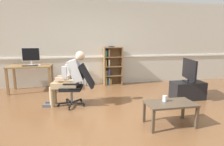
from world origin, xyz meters
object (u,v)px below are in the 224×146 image
Objects in this scene: imac_monitor at (31,55)px; drinking_glass at (165,98)px; tv_stand at (187,90)px; tv_screen at (189,70)px; computer_desk at (31,69)px; computer_mouse at (39,65)px; office_chair at (78,83)px; coffee_table at (170,106)px; person_seated at (69,77)px; radiator at (77,78)px; keyboard at (30,66)px; bookshelf at (112,67)px.

drinking_glass is at bearing -44.28° from imac_monitor.
tv_screen is (0.00, -0.00, 0.52)m from tv_stand.
computer_desk is 11.68× the size of computer_mouse.
coffee_table is at bearing 59.83° from office_chair.
computer_desk is 1.95m from office_chair.
person_seated is 1.47× the size of coffee_table.
imac_monitor is 2.06m from office_chair.
computer_desk is at bearing -163.20° from radiator.
tv_screen is (4.00, -1.34, -0.03)m from keyboard.
imac_monitor reaches higher than computer_mouse.
person_seated is (-0.20, 0.03, 0.14)m from office_chair.
drinking_glass is at bearing -44.82° from computer_mouse.
radiator is (1.27, 0.31, -0.78)m from imac_monitor.
tv_stand is (4.03, -1.48, -0.43)m from computer_desk.
office_chair is at bearing -47.00° from computer_desk.
bookshelf is at bearing 10.86° from computer_mouse.
person_seated reaches higher than radiator.
bookshelf is 2.12m from person_seated.
tv_screen is (1.62, -1.77, 0.13)m from bookshelf.
person_seated reaches higher than office_chair.
imac_monitor is 1.52m from radiator.
bookshelf is 3.06m from coffee_table.
imac_monitor reaches higher than tv_stand.
tv_screen reaches higher than drinking_glass.
imac_monitor reaches higher than coffee_table.
office_chair is 0.77× the size of person_seated.
person_seated is (-0.16, -1.78, 0.39)m from radiator.
office_chair reaches higher than drinking_glass.
computer_mouse reaches higher than tv_stand.
keyboard is 0.32× the size of person_seated.
office_chair reaches higher than coffee_table.
person_seated reaches higher than computer_mouse.
coffee_table is at bearing -43.44° from computer_desk.
office_chair is at bearing 178.79° from tv_stand.
tv_screen reaches higher than radiator.
bookshelf is (2.39, 0.43, -0.16)m from keyboard.
tv_screen is at bearing -20.19° from computer_desk.
keyboard is 4.26m from tv_stand.
office_chair is (1.33, -1.42, -0.13)m from computer_desk.
imac_monitor is at bearing 158.75° from tv_stand.
computer_mouse is at bearing 160.08° from tv_stand.
bookshelf is at bearing 6.88° from computer_desk.
imac_monitor is 0.53× the size of office_chair.
keyboard reaches higher than tv_stand.
radiator is 1.83m from office_chair.
drinking_glass is at bearing 63.14° from person_seated.
keyboard is at bearing -88.44° from imac_monitor.
person_seated is (1.13, -1.39, 0.01)m from computer_desk.
keyboard is 4.22m from tv_screen.
computer_mouse reaches higher than keyboard.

